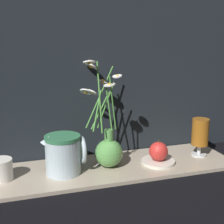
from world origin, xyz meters
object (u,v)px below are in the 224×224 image
Objects in this scene: vase_with_flowers at (108,146)px; yellow_mug at (0,170)px; ceramic_pitcher at (64,153)px; tea_glass at (200,133)px; orange_fruit at (158,151)px.

yellow_mug is at bearing -178.97° from vase_with_flowers.
ceramic_pitcher is at bearing -174.03° from vase_with_flowers.
tea_glass is 1.89× the size of orange_fruit.
tea_glass reaches higher than orange_fruit.
vase_with_flowers is at bearing 5.97° from ceramic_pitcher.
yellow_mug is 0.53m from orange_fruit.
yellow_mug is 0.20m from ceramic_pitcher.
vase_with_flowers reaches higher than ceramic_pitcher.
vase_with_flowers is 4.86× the size of orange_fruit.
yellow_mug is 0.59× the size of ceramic_pitcher.
vase_with_flowers is 4.40× the size of yellow_mug.
ceramic_pitcher reaches higher than orange_fruit.
ceramic_pitcher is 0.99× the size of tea_glass.
vase_with_flowers is 0.35m from yellow_mug.
yellow_mug is at bearing 177.42° from orange_fruit.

